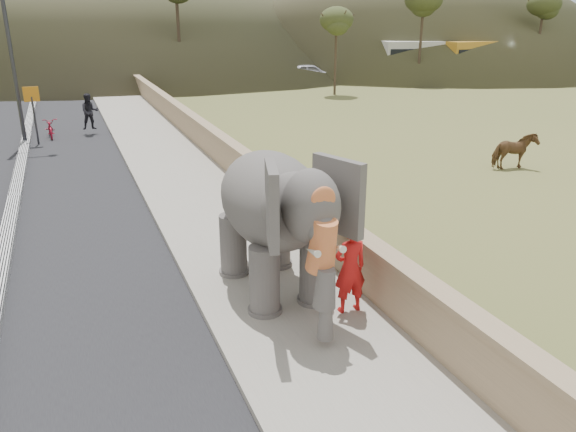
# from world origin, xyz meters

# --- Properties ---
(ground) EXTENTS (160.00, 160.00, 0.00)m
(ground) POSITION_xyz_m (0.00, 0.00, 0.00)
(ground) COLOR olive
(ground) RESTS_ON ground
(road) EXTENTS (7.00, 120.00, 0.03)m
(road) POSITION_xyz_m (-5.00, 10.00, 0.01)
(road) COLOR black
(road) RESTS_ON ground
(median) EXTENTS (0.35, 120.00, 0.22)m
(median) POSITION_xyz_m (-5.00, 10.00, 0.11)
(median) COLOR black
(median) RESTS_ON ground
(walkway) EXTENTS (3.00, 120.00, 0.15)m
(walkway) POSITION_xyz_m (0.00, 10.00, 0.07)
(walkway) COLOR #9E9687
(walkway) RESTS_ON ground
(parapet) EXTENTS (0.30, 120.00, 1.10)m
(parapet) POSITION_xyz_m (1.65, 10.00, 0.55)
(parapet) COLOR tan
(parapet) RESTS_ON ground
(lamppost) EXTENTS (1.76, 0.36, 8.00)m
(lamppost) POSITION_xyz_m (-4.69, 18.09, 4.87)
(lamppost) COLOR #2B2A2F
(lamppost) RESTS_ON ground
(signboard) EXTENTS (0.60, 0.08, 2.40)m
(signboard) POSITION_xyz_m (-4.50, 18.00, 1.64)
(signboard) COLOR #2D2D33
(signboard) RESTS_ON ground
(cow) EXTENTS (1.59, 0.85, 1.28)m
(cow) POSITION_xyz_m (11.14, 7.59, 0.64)
(cow) COLOR brown
(cow) RESTS_ON ground
(distant_car) EXTENTS (4.46, 2.41, 1.44)m
(distant_car) POSITION_xyz_m (15.46, 34.98, 0.72)
(distant_car) COLOR #B1B0B7
(distant_car) RESTS_ON ground
(bus_white) EXTENTS (11.28, 5.17, 3.10)m
(bus_white) POSITION_xyz_m (26.82, 32.59, 1.55)
(bus_white) COLOR silver
(bus_white) RESTS_ON ground
(bus_orange) EXTENTS (11.09, 2.91, 3.10)m
(bus_orange) POSITION_xyz_m (31.27, 31.62, 1.55)
(bus_orange) COLOR orange
(bus_orange) RESTS_ON ground
(elephant_and_man) EXTENTS (2.28, 3.92, 2.80)m
(elephant_and_man) POSITION_xyz_m (0.02, 1.91, 1.54)
(elephant_and_man) COLOR #635E59
(elephant_and_man) RESTS_ON ground
(motorcyclist) EXTENTS (2.48, 1.74, 1.85)m
(motorcyclist) POSITION_xyz_m (-3.22, 19.35, 0.72)
(motorcyclist) COLOR maroon
(motorcyclist) RESTS_ON ground
(trees) EXTENTS (47.89, 42.62, 8.95)m
(trees) POSITION_xyz_m (3.93, 29.93, 3.82)
(trees) COLOR #473828
(trees) RESTS_ON ground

